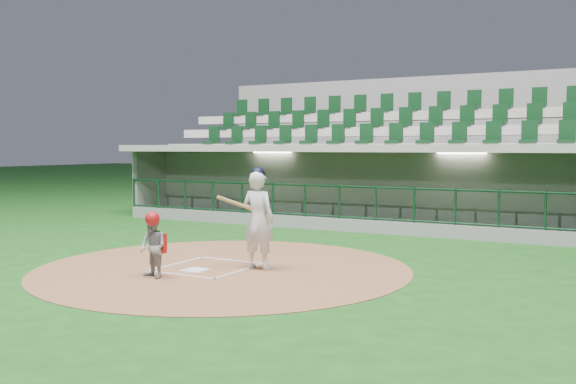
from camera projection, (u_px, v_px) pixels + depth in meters
ground at (217, 265)px, 12.66m from camera, size 120.00×120.00×0.00m
dirt_circle at (223, 268)px, 12.34m from camera, size 7.20×7.20×0.01m
home_plate at (195, 270)px, 12.05m from camera, size 0.43×0.43×0.02m
batter_box_chalk at (208, 267)px, 12.40m from camera, size 1.55×1.80×0.01m
dugout_structure at (363, 192)px, 19.49m from camera, size 16.40×3.70×3.00m
seating_deck at (398, 174)px, 22.12m from camera, size 17.00×6.72×5.15m
batter at (258, 218)px, 12.16m from camera, size 0.89×0.88×1.95m
catcher at (153, 245)px, 11.34m from camera, size 0.64×0.56×1.19m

